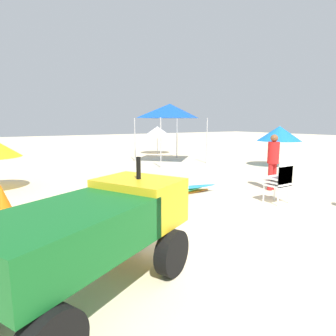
# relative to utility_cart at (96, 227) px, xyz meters

# --- Properties ---
(ground) EXTENTS (80.00, 80.00, 0.00)m
(ground) POSITION_rel_utility_cart_xyz_m (2.87, -0.16, -0.78)
(ground) COLOR beige
(utility_cart) EXTENTS (2.81, 2.23, 1.50)m
(utility_cart) POSITION_rel_utility_cart_xyz_m (0.00, 0.00, 0.00)
(utility_cart) COLOR #146023
(utility_cart) RESTS_ON ground
(stacked_plastic_chairs) EXTENTS (0.48, 0.48, 1.02)m
(stacked_plastic_chairs) POSITION_rel_utility_cart_xyz_m (4.90, 1.18, -0.18)
(stacked_plastic_chairs) COLOR white
(stacked_plastic_chairs) RESTS_ON ground
(surfboard_pile) EXTENTS (2.49, 0.68, 0.24)m
(surfboard_pile) POSITION_rel_utility_cart_xyz_m (3.19, 3.11, -0.66)
(surfboard_pile) COLOR orange
(surfboard_pile) RESTS_ON ground
(lifeguard_near_center) EXTENTS (0.32, 0.32, 1.61)m
(lifeguard_near_center) POSITION_rel_utility_cart_xyz_m (5.92, 2.21, 0.14)
(lifeguard_near_center) COLOR red
(lifeguard_near_center) RESTS_ON ground
(popup_canopy) EXTENTS (2.61, 2.61, 2.83)m
(popup_canopy) POSITION_rel_utility_cart_xyz_m (6.56, 8.74, 1.70)
(popup_canopy) COLOR #B2B2B7
(popup_canopy) RESTS_ON ground
(beach_umbrella_mid) EXTENTS (1.87, 1.87, 1.79)m
(beach_umbrella_mid) POSITION_rel_utility_cart_xyz_m (9.81, 4.93, 0.68)
(beach_umbrella_mid) COLOR beige
(beach_umbrella_mid) RESTS_ON ground
(beach_umbrella_far) EXTENTS (1.90, 1.90, 1.69)m
(beach_umbrella_far) POSITION_rel_utility_cart_xyz_m (7.93, 12.34, 0.57)
(beach_umbrella_far) COLOR beige
(beach_umbrella_far) RESTS_ON ground
(traffic_cone_near) EXTENTS (0.41, 0.41, 0.59)m
(traffic_cone_near) POSITION_rel_utility_cart_xyz_m (-0.83, 4.10, -0.49)
(traffic_cone_near) COLOR orange
(traffic_cone_near) RESTS_ON ground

